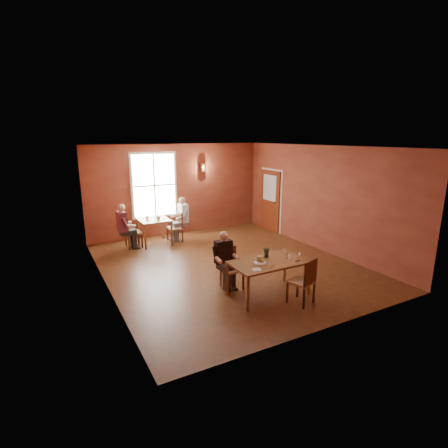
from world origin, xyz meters
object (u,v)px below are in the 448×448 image
diner_main (233,263)px  second_table (155,232)px  chair_diner_main (232,269)px  chair_diner_maroon (133,232)px  main_table (268,278)px  diner_maroon (132,226)px  chair_diner_white (175,227)px  diner_white (175,221)px  chair_empty (301,281)px

diner_main → second_table: 3.98m
chair_diner_main → chair_diner_maroon: size_ratio=0.93×
main_table → diner_maroon: diner_maroon is taller
second_table → chair_diner_white: chair_diner_white is taller
chair_diner_main → diner_maroon: 4.09m
chair_diner_white → diner_white: 0.21m
diner_white → second_table: bearing=90.0°
diner_main → chair_empty: size_ratio=1.27×
diner_maroon → diner_white: bearing=90.0°
chair_empty → diner_white: bearing=79.8°
chair_diner_maroon → diner_maroon: bearing=-90.0°
main_table → chair_diner_main: (-0.50, 0.65, 0.08)m
chair_empty → second_table: 5.35m
main_table → diner_main: diner_main is taller
diner_maroon → chair_diner_maroon: bearing=90.0°
chair_diner_maroon → diner_maroon: diner_maroon is taller
chair_diner_white → diner_maroon: bearing=90.0°
main_table → diner_main: 0.83m
second_table → diner_main: bearing=-82.6°
second_table → chair_empty: bearing=-75.1°
chair_empty → chair_diner_white: size_ratio=1.04×
chair_empty → chair_diner_maroon: chair_diner_maroon is taller
second_table → chair_diner_white: size_ratio=0.97×
diner_maroon → main_table: bearing=20.4°
main_table → chair_empty: bearing=-59.2°
chair_diner_maroon → main_table: bearing=20.0°
main_table → second_table: 4.67m
second_table → diner_maroon: diner_maroon is taller
diner_main → chair_diner_maroon: (-1.16, 3.94, -0.12)m
chair_diner_white → diner_maroon: 1.35m
chair_diner_main → diner_main: (0.00, -0.03, 0.15)m
diner_main → chair_diner_maroon: diner_main is taller
diner_maroon → chair_diner_white: bearing=90.0°
chair_diner_maroon → chair_diner_white: bearing=90.0°
chair_empty → chair_diner_maroon: bearing=93.6°
chair_diner_main → main_table: bearing=127.6°
chair_empty → chair_diner_white: 5.22m
main_table → chair_diner_main: chair_diner_main is taller
chair_diner_main → chair_diner_white: (0.14, 3.91, 0.01)m
chair_diner_main → chair_empty: (0.86, -1.26, 0.02)m
chair_diner_main → chair_diner_white: 3.91m
main_table → second_table: size_ratio=1.77×
chair_empty → diner_white: (-0.69, 5.17, 0.19)m
main_table → diner_maroon: bearing=110.4°
chair_empty → diner_maroon: bearing=93.8°
chair_diner_white → diner_maroon: (-1.33, 0.00, 0.20)m
chair_empty → chair_diner_maroon: size_ratio=0.98×
chair_diner_main → diner_maroon: diner_maroon is taller
chair_empty → diner_maroon: size_ratio=0.72×
chair_diner_main → second_table: 3.94m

